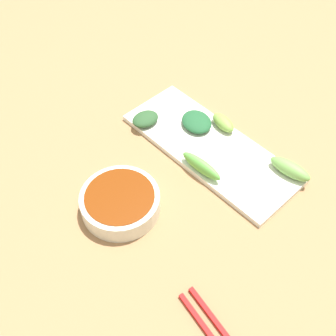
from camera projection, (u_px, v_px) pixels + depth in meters
tabletop at (193, 172)px, 0.89m from camera, size 2.10×2.10×0.02m
sauce_bowl at (120, 202)px, 0.81m from camera, size 0.15×0.15×0.04m
serving_plate at (210, 148)px, 0.92m from camera, size 0.15×0.39×0.01m
broccoli_leafy_0 at (145, 119)px, 0.95m from camera, size 0.07×0.05×0.02m
broccoli_stalk_1 at (290, 169)px, 0.85m from camera, size 0.04×0.09×0.03m
broccoli_stalk_2 at (223, 123)px, 0.94m from camera, size 0.04×0.07×0.03m
broccoli_stalk_3 at (201, 166)px, 0.86m from camera, size 0.03×0.10×0.03m
broccoli_leafy_4 at (197, 122)px, 0.94m from camera, size 0.08×0.09×0.02m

